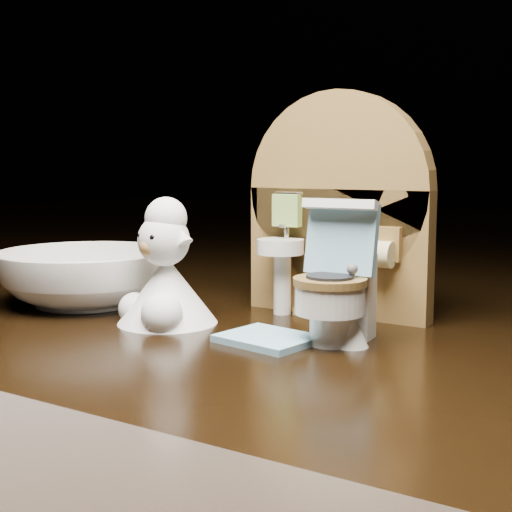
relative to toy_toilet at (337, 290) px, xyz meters
The scene contains 6 objects.
backdrop_panel 0.08m from the toy_toilet, 116.27° to the left, with size 0.13×0.05×0.15m.
toy_toilet is the anchor object (origin of this frame).
bath_mat 0.05m from the toy_toilet, 145.79° to the right, with size 0.05×0.04×0.00m, color #7FB2CC.
toilet_brush 0.02m from the toy_toilet, 26.25° to the right, with size 0.02×0.02×0.05m.
plush_lamb 0.12m from the toy_toilet, behind, with size 0.06×0.07×0.08m.
ceramic_bowl 0.20m from the toy_toilet, behind, with size 0.13×0.13×0.04m, color white.
Camera 1 is at (0.21, -0.37, 0.10)m, focal length 50.00 mm.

